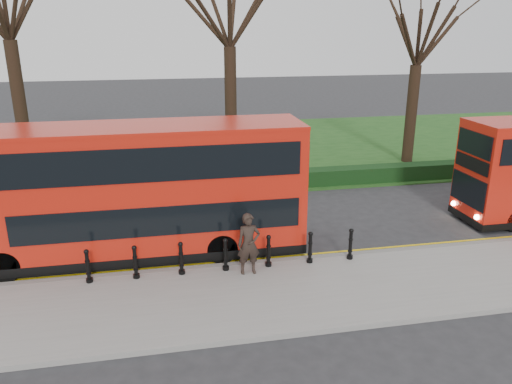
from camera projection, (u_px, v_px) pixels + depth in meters
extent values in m
plane|color=#28282B|center=(217.00, 256.00, 16.73)|extent=(120.00, 120.00, 0.00)
cube|color=gray|center=(230.00, 299.00, 13.91)|extent=(60.00, 4.00, 0.15)
cube|color=slate|center=(220.00, 267.00, 15.78)|extent=(60.00, 0.25, 0.16)
cube|color=#1A4517|center=(188.00, 151.00, 30.68)|extent=(60.00, 18.00, 0.06)
cube|color=black|center=(199.00, 184.00, 22.93)|extent=(60.00, 0.90, 0.80)
cube|color=yellow|center=(219.00, 265.00, 16.08)|extent=(60.00, 0.10, 0.01)
cube|color=yellow|center=(219.00, 262.00, 16.26)|extent=(60.00, 0.10, 0.01)
cylinder|color=black|center=(21.00, 114.00, 23.51)|extent=(0.60, 0.60, 6.73)
cylinder|color=black|center=(231.00, 111.00, 25.40)|extent=(0.60, 0.60, 6.37)
cylinder|color=black|center=(411.00, 115.00, 27.38)|extent=(0.60, 0.60, 5.35)
cylinder|color=black|center=(88.00, 267.00, 14.55)|extent=(0.15, 0.15, 1.00)
cylinder|color=black|center=(135.00, 263.00, 14.80)|extent=(0.15, 0.15, 1.00)
cylinder|color=black|center=(181.00, 259.00, 15.04)|extent=(0.15, 0.15, 1.00)
cylinder|color=black|center=(226.00, 255.00, 15.29)|extent=(0.15, 0.15, 1.00)
cylinder|color=black|center=(269.00, 251.00, 15.54)|extent=(0.15, 0.15, 1.00)
cylinder|color=black|center=(310.00, 248.00, 15.78)|extent=(0.15, 0.15, 1.00)
cylinder|color=black|center=(350.00, 244.00, 16.03)|extent=(0.15, 0.15, 1.00)
cube|color=red|center=(134.00, 188.00, 16.06)|extent=(10.96, 2.49, 4.03)
cube|color=black|center=(138.00, 247.00, 16.71)|extent=(10.98, 2.51, 0.30)
cube|color=black|center=(161.00, 221.00, 15.26)|extent=(8.76, 0.04, 0.95)
cube|color=black|center=(129.00, 166.00, 14.55)|extent=(10.36, 0.04, 1.05)
cylinder|color=black|center=(4.00, 266.00, 14.92)|extent=(1.00, 0.30, 1.00)
cylinder|color=black|center=(22.00, 237.00, 16.96)|extent=(1.00, 0.30, 1.00)
cylinder|color=black|center=(222.00, 248.00, 16.12)|extent=(1.00, 0.30, 1.00)
cylinder|color=black|center=(214.00, 223.00, 18.16)|extent=(1.00, 0.30, 1.00)
cube|color=black|center=(472.00, 164.00, 18.62)|extent=(0.06, 1.99, 0.50)
cylinder|color=black|center=(483.00, 202.00, 20.44)|extent=(0.90, 0.27, 0.90)
imported|color=black|center=(249.00, 244.00, 14.97)|extent=(0.71, 0.47, 1.91)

